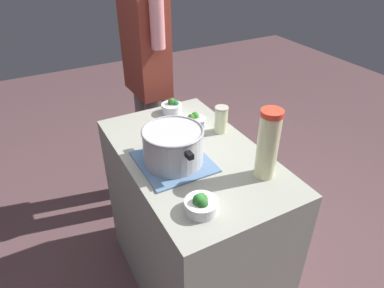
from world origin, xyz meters
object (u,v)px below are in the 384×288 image
at_px(broccoli_bowl_front, 194,122).
at_px(broccoli_bowl_center, 201,204).
at_px(lemonade_pitcher, 268,144).
at_px(broccoli_bowl_back, 172,107).
at_px(person_cook, 148,81).
at_px(cooking_pot, 173,145).
at_px(mason_jar, 221,119).

height_order(broccoli_bowl_front, broccoli_bowl_center, broccoli_bowl_center).
bearing_deg(lemonade_pitcher, broccoli_bowl_back, 7.75).
bearing_deg(broccoli_bowl_front, person_cook, 0.30).
bearing_deg(cooking_pot, broccoli_bowl_back, -24.94).
height_order(cooking_pot, lemonade_pitcher, lemonade_pitcher).
xyz_separation_m(mason_jar, broccoli_bowl_center, (-0.46, 0.38, -0.04)).
height_order(cooking_pot, broccoli_bowl_back, cooking_pot).
bearing_deg(broccoli_bowl_center, mason_jar, -39.37).
xyz_separation_m(lemonade_pitcher, broccoli_bowl_center, (-0.06, 0.35, -0.12)).
relative_size(lemonade_pitcher, person_cook, 0.18).
relative_size(mason_jar, broccoli_bowl_front, 1.06).
bearing_deg(mason_jar, broccoli_bowl_back, 23.07).
distance_m(broccoli_bowl_back, person_cook, 0.42).
relative_size(lemonade_pitcher, broccoli_bowl_back, 2.68).
relative_size(broccoli_bowl_center, broccoli_bowl_back, 1.11).
bearing_deg(lemonade_pitcher, person_cook, 3.56).
height_order(lemonade_pitcher, mason_jar, lemonade_pitcher).
relative_size(cooking_pot, broccoli_bowl_back, 2.95).
height_order(cooking_pot, broccoli_bowl_front, cooking_pot).
distance_m(cooking_pot, broccoli_bowl_back, 0.49).
bearing_deg(broccoli_bowl_front, cooking_pot, 135.90).
height_order(cooking_pot, mason_jar, cooking_pot).
xyz_separation_m(broccoli_bowl_front, person_cook, (0.62, 0.00, 0.00)).
bearing_deg(cooking_pot, lemonade_pitcher, -131.42).
distance_m(broccoli_bowl_front, broccoli_bowl_center, 0.63).
bearing_deg(mason_jar, broccoli_bowl_center, 140.63).
xyz_separation_m(cooking_pot, person_cook, (0.86, -0.23, -0.06)).
xyz_separation_m(broccoli_bowl_front, broccoli_bowl_center, (-0.57, 0.28, 0.00)).
bearing_deg(broccoli_bowl_front, broccoli_bowl_back, 8.25).
distance_m(mason_jar, broccoli_bowl_front, 0.15).
relative_size(broccoli_bowl_center, person_cook, 0.07).
distance_m(broccoli_bowl_front, broccoli_bowl_back, 0.20).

